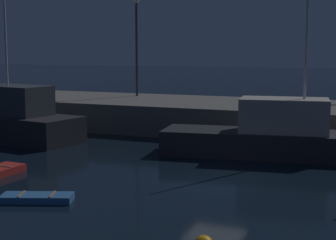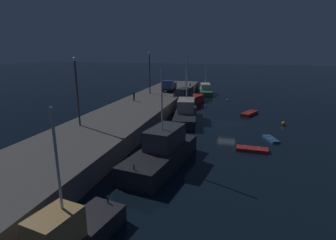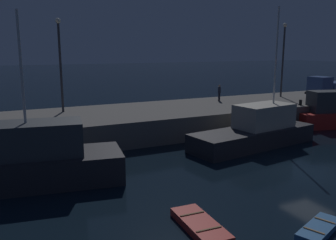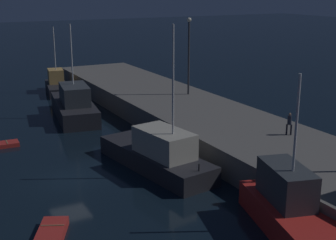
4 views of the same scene
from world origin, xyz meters
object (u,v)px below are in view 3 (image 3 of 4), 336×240
dinghy_red_small (319,229)px  rowboat_white_mid (200,225)px  dockworker (219,92)px  lamp_post_east (283,54)px  bollard_west (300,102)px  fishing_boat_white (257,131)px  lamp_post_west (60,58)px  fishing_boat_blue (28,162)px  utility_truck (328,87)px

dinghy_red_small → rowboat_white_mid: bearing=151.4°
dinghy_red_small → dockworker: dockworker is taller
dockworker → lamp_post_east: bearing=-0.9°
rowboat_white_mid → lamp_post_east: 29.81m
dinghy_red_small → bollard_west: bearing=46.6°
rowboat_white_mid → dockworker: size_ratio=1.99×
fishing_boat_white → lamp_post_west: 17.28m
fishing_boat_blue → rowboat_white_mid: size_ratio=3.26×
fishing_boat_blue → utility_truck: size_ratio=2.09×
dinghy_red_small → dockworker: size_ratio=1.67×
fishing_boat_blue → utility_truck: bearing=13.4°
fishing_boat_blue → fishing_boat_white: (16.72, 1.03, -0.10)m
fishing_boat_blue → bollard_west: (25.22, 4.94, 1.02)m
lamp_post_east → rowboat_white_mid: bearing=-139.1°
dinghy_red_small → lamp_post_east: 28.52m
lamp_post_west → lamp_post_east: lamp_post_east is taller
lamp_post_west → dockworker: 16.25m
fishing_boat_white → lamp_post_east: fishing_boat_white is taller
utility_truck → dockworker: size_ratio=3.11×
rowboat_white_mid → bollard_west: (19.23, 13.43, 2.14)m
lamp_post_east → bollard_west: size_ratio=15.68×
lamp_post_west → bollard_west: size_ratio=15.17×
lamp_post_west → dockworker: lamp_post_west is taller
rowboat_white_mid → dinghy_red_small: (4.32, -2.35, -0.03)m
dinghy_red_small → bollard_west: 21.83m
fishing_boat_blue → fishing_boat_white: size_ratio=0.99×
rowboat_white_mid → utility_truck: (26.04, 16.12, 3.06)m
dockworker → bollard_west: size_ratio=3.29×
fishing_boat_blue → lamp_post_east: 30.37m
dinghy_red_small → utility_truck: bearing=40.4°
fishing_boat_blue → bollard_west: 25.72m
lamp_post_west → utility_truck: lamp_post_west is taller
fishing_boat_blue → dinghy_red_small: (10.30, -10.84, -1.15)m
dockworker → lamp_post_west: bearing=178.3°
fishing_boat_blue → dockworker: size_ratio=6.50×
fishing_boat_white → dockworker: 10.26m
lamp_post_east → fishing_boat_blue: bearing=-159.3°
lamp_post_west → fishing_boat_white: bearing=-38.2°
dinghy_red_small → lamp_post_west: 23.84m
lamp_post_west → dockworker: (15.83, -0.47, -3.63)m
fishing_boat_white → rowboat_white_mid: bearing=-138.4°
bollard_west → dockworker: bearing=134.0°
dinghy_red_small → lamp_post_east: (17.64, 21.40, 6.66)m
bollard_west → dinghy_red_small: bearing=-133.4°
fishing_boat_blue → lamp_post_west: bearing=71.1°
dinghy_red_small → bollard_west: size_ratio=5.51×
utility_truck → bollard_west: 7.38m
dinghy_red_small → utility_truck: 28.69m
fishing_boat_blue → bollard_west: size_ratio=21.38×
rowboat_white_mid → dockworker: 23.72m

